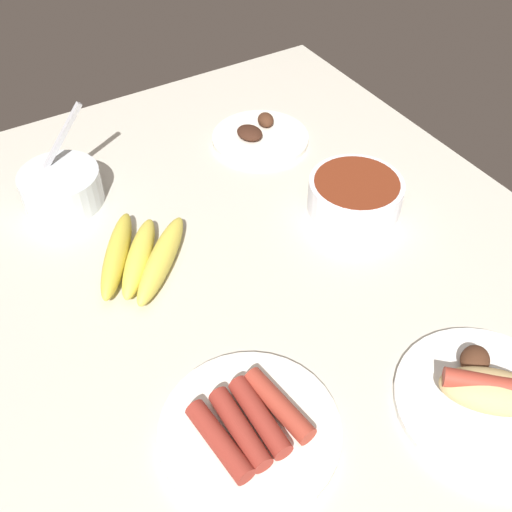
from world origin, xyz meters
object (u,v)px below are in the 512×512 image
at_px(banana_bunch, 140,257).
at_px(bowl_coleslaw, 61,186).
at_px(bowl_chili, 355,194).
at_px(plate_sausages, 250,427).
at_px(plate_hotdog_assembled, 489,396).
at_px(plate_grilled_meat, 260,136).

xyz_separation_m(banana_bunch, bowl_coleslaw, (0.21, 0.05, 0.01)).
relative_size(bowl_chili, bowl_coleslaw, 1.01).
distance_m(plate_sausages, bowl_coleslaw, 0.53).
distance_m(plate_hotdog_assembled, bowl_coleslaw, 0.72).
relative_size(banana_bunch, plate_hotdog_assembled, 0.92).
relative_size(plate_sausages, plate_hotdog_assembled, 0.97).
relative_size(bowl_chili, plate_hotdog_assembled, 0.68).
bearing_deg(plate_sausages, plate_hotdog_assembled, -113.57).
bearing_deg(bowl_chili, banana_bunch, 80.66).
relative_size(bowl_chili, plate_grilled_meat, 0.84).
relative_size(plate_hotdog_assembled, plate_grilled_meat, 1.23).
distance_m(bowl_chili, plate_hotdog_assembled, 0.39).
height_order(bowl_chili, plate_sausages, bowl_chili).
relative_size(bowl_chili, plate_sausages, 0.71).
height_order(plate_hotdog_assembled, bowl_coleslaw, bowl_coleslaw).
bearing_deg(bowl_chili, plate_sausages, 126.34).
relative_size(banana_bunch, bowl_coleslaw, 1.36).
relative_size(plate_hotdog_assembled, bowl_coleslaw, 1.47).
bearing_deg(plate_hotdog_assembled, plate_grilled_meat, -5.18).
bearing_deg(bowl_chili, plate_grilled_meat, 7.05).
distance_m(bowl_chili, plate_sausages, 0.44).
xyz_separation_m(plate_hotdog_assembled, plate_grilled_meat, (0.63, -0.06, -0.01)).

